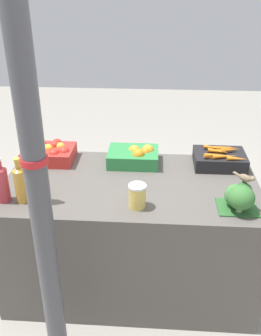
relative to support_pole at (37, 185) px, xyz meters
The scene contains 12 objects.
ground_plane 1.41m from the support_pole, 63.85° to the left, with size 10.00×10.00×0.00m, color gray.
market_table 1.10m from the support_pole, 63.85° to the left, with size 1.59×0.86×0.80m, color #56514C.
support_pole is the anchor object (origin of this frame).
apple_crate 1.06m from the support_pole, 103.96° to the left, with size 0.34×0.26×0.13m.
orange_crate 1.08m from the support_pole, 69.94° to the left, with size 0.34×0.26×0.13m.
carrot_crate 1.38m from the support_pole, 46.15° to the left, with size 0.34×0.26×0.13m.
broccoli_pile 1.09m from the support_pole, 24.42° to the left, with size 0.22×0.21×0.16m.
juice_bottle_ruby 0.63m from the support_pole, 129.55° to the left, with size 0.08×0.08×0.27m.
juice_bottle_amber 0.57m from the support_pole, 120.13° to the left, with size 0.07×0.07×0.27m.
juice_bottle_golden 0.53m from the support_pole, 108.09° to the left, with size 0.06×0.06×0.29m.
pickle_jar 0.66m from the support_pole, 46.89° to the left, with size 0.10×0.10×0.14m.
sparrow_bird 1.10m from the support_pole, 24.92° to the left, with size 0.11×0.10×0.05m.
Camera 1 is at (0.14, -2.03, 1.96)m, focal length 40.00 mm.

